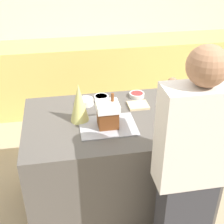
# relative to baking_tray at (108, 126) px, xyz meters

# --- Properties ---
(ground_plane) EXTENTS (12.00, 12.00, 0.00)m
(ground_plane) POSITION_rel_baking_tray_xyz_m (0.11, 0.11, -0.91)
(ground_plane) COLOR tan
(wall_back) EXTENTS (8.00, 0.05, 2.60)m
(wall_back) POSITION_rel_baking_tray_xyz_m (0.11, 2.34, 0.39)
(wall_back) COLOR beige
(wall_back) RESTS_ON ground_plane
(back_cabinet_block) EXTENTS (6.00, 0.60, 0.94)m
(back_cabinet_block) POSITION_rel_baking_tray_xyz_m (0.11, 2.01, -0.44)
(back_cabinet_block) COLOR #DBBC60
(back_cabinet_block) RESTS_ON ground_plane
(kitchen_island) EXTENTS (1.53, 0.95, 0.91)m
(kitchen_island) POSITION_rel_baking_tray_xyz_m (0.11, 0.11, -0.46)
(kitchen_island) COLOR #514C47
(kitchen_island) RESTS_ON ground_plane
(baking_tray) EXTENTS (0.44, 0.33, 0.01)m
(baking_tray) POSITION_rel_baking_tray_xyz_m (0.00, 0.00, 0.00)
(baking_tray) COLOR #9E9EA8
(baking_tray) RESTS_ON kitchen_island
(gingerbread_house) EXTENTS (0.17, 0.17, 0.26)m
(gingerbread_house) POSITION_rel_baking_tray_xyz_m (0.00, 0.00, 0.11)
(gingerbread_house) COLOR brown
(gingerbread_house) RESTS_ON baking_tray
(decorative_tree) EXTENTS (0.15, 0.15, 0.32)m
(decorative_tree) POSITION_rel_baking_tray_xyz_m (-0.20, 0.13, 0.16)
(decorative_tree) COLOR #DBD675
(decorative_tree) RESTS_ON kitchen_island
(candy_bowl_behind_tray) EXTENTS (0.13, 0.13, 0.05)m
(candy_bowl_behind_tray) POSITION_rel_baking_tray_xyz_m (0.01, 0.43, 0.02)
(candy_bowl_behind_tray) COLOR silver
(candy_bowl_behind_tray) RESTS_ON kitchen_island
(candy_bowl_center_rear) EXTENTS (0.14, 0.14, 0.04)m
(candy_bowl_center_rear) POSITION_rel_baking_tray_xyz_m (0.34, 0.45, 0.02)
(candy_bowl_center_rear) COLOR silver
(candy_bowl_center_rear) RESTS_ON kitchen_island
(candy_bowl_far_left) EXTENTS (0.12, 0.12, 0.04)m
(candy_bowl_far_left) POSITION_rel_baking_tray_xyz_m (0.58, 0.25, 0.02)
(candy_bowl_far_left) COLOR white
(candy_bowl_far_left) RESTS_ON kitchen_island
(candy_bowl_front_corner) EXTENTS (0.13, 0.13, 0.05)m
(candy_bowl_front_corner) POSITION_rel_baking_tray_xyz_m (-0.13, 0.38, 0.03)
(candy_bowl_front_corner) COLOR silver
(candy_bowl_front_corner) RESTS_ON kitchen_island
(cookbook) EXTENTS (0.17, 0.15, 0.02)m
(cookbook) POSITION_rel_baking_tray_xyz_m (0.31, 0.27, 0.01)
(cookbook) COLOR #CCB78C
(cookbook) RESTS_ON kitchen_island
(mug) EXTENTS (0.10, 0.10, 0.10)m
(mug) POSITION_rel_baking_tray_xyz_m (0.60, -0.26, 0.04)
(mug) COLOR #2D2D33
(mug) RESTS_ON kitchen_island
(person) EXTENTS (0.45, 0.57, 1.73)m
(person) POSITION_rel_baking_tray_xyz_m (0.43, -0.60, -0.02)
(person) COLOR #333338
(person) RESTS_ON ground_plane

